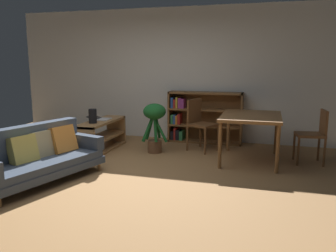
{
  "coord_description": "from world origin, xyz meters",
  "views": [
    {
      "loc": [
        2.0,
        -4.3,
        1.61
      ],
      "look_at": [
        0.58,
        0.6,
        0.66
      ],
      "focal_mm": 36.85,
      "sensor_mm": 36.0,
      "label": 1
    }
  ],
  "objects_px": {
    "desk_speaker": "(93,116)",
    "dining_table": "(251,120)",
    "fabric_couch": "(37,156)",
    "potted_floor_plant": "(155,120)",
    "media_console": "(101,136)",
    "open_laptop": "(100,118)",
    "bookshelf": "(201,117)",
    "dining_chair_near": "(200,121)",
    "dining_chair_far": "(314,133)"
  },
  "relations": [
    {
      "from": "desk_speaker",
      "to": "dining_table",
      "type": "relative_size",
      "value": 0.2
    },
    {
      "from": "fabric_couch",
      "to": "desk_speaker",
      "type": "height_order",
      "value": "desk_speaker"
    },
    {
      "from": "desk_speaker",
      "to": "potted_floor_plant",
      "type": "bearing_deg",
      "value": 21.94
    },
    {
      "from": "dining_table",
      "to": "desk_speaker",
      "type": "bearing_deg",
      "value": -172.67
    },
    {
      "from": "media_console",
      "to": "desk_speaker",
      "type": "distance_m",
      "value": 0.5
    },
    {
      "from": "fabric_couch",
      "to": "potted_floor_plant",
      "type": "relative_size",
      "value": 2.12
    },
    {
      "from": "fabric_couch",
      "to": "desk_speaker",
      "type": "relative_size",
      "value": 7.57
    },
    {
      "from": "fabric_couch",
      "to": "potted_floor_plant",
      "type": "bearing_deg",
      "value": 60.32
    },
    {
      "from": "dining_table",
      "to": "media_console",
      "type": "bearing_deg",
      "value": -178.63
    },
    {
      "from": "fabric_couch",
      "to": "dining_table",
      "type": "height_order",
      "value": "dining_table"
    },
    {
      "from": "media_console",
      "to": "open_laptop",
      "type": "height_order",
      "value": "open_laptop"
    },
    {
      "from": "potted_floor_plant",
      "to": "bookshelf",
      "type": "bearing_deg",
      "value": 59.64
    },
    {
      "from": "fabric_couch",
      "to": "media_console",
      "type": "xyz_separation_m",
      "value": [
        0.08,
        1.75,
        -0.08
      ]
    },
    {
      "from": "open_laptop",
      "to": "desk_speaker",
      "type": "bearing_deg",
      "value": -82.03
    },
    {
      "from": "bookshelf",
      "to": "open_laptop",
      "type": "bearing_deg",
      "value": -146.89
    },
    {
      "from": "dining_chair_near",
      "to": "bookshelf",
      "type": "distance_m",
      "value": 0.68
    },
    {
      "from": "open_laptop",
      "to": "dining_chair_far",
      "type": "height_order",
      "value": "dining_chair_far"
    },
    {
      "from": "dining_chair_far",
      "to": "desk_speaker",
      "type": "bearing_deg",
      "value": -172.81
    },
    {
      "from": "desk_speaker",
      "to": "potted_floor_plant",
      "type": "distance_m",
      "value": 1.08
    },
    {
      "from": "media_console",
      "to": "dining_chair_far",
      "type": "height_order",
      "value": "dining_chair_far"
    },
    {
      "from": "media_console",
      "to": "dining_table",
      "type": "relative_size",
      "value": 1.07
    },
    {
      "from": "media_console",
      "to": "bookshelf",
      "type": "xyz_separation_m",
      "value": [
        1.62,
        1.2,
        0.23
      ]
    },
    {
      "from": "desk_speaker",
      "to": "dining_table",
      "type": "xyz_separation_m",
      "value": [
        2.67,
        0.34,
        0.01
      ]
    },
    {
      "from": "open_laptop",
      "to": "dining_chair_near",
      "type": "relative_size",
      "value": 0.45
    },
    {
      "from": "dining_table",
      "to": "dining_chair_near",
      "type": "xyz_separation_m",
      "value": [
        -0.94,
        0.46,
        -0.15
      ]
    },
    {
      "from": "media_console",
      "to": "potted_floor_plant",
      "type": "bearing_deg",
      "value": 7.09
    },
    {
      "from": "potted_floor_plant",
      "to": "fabric_couch",
      "type": "bearing_deg",
      "value": -119.68
    },
    {
      "from": "open_laptop",
      "to": "desk_speaker",
      "type": "height_order",
      "value": "desk_speaker"
    },
    {
      "from": "media_console",
      "to": "desk_speaker",
      "type": "bearing_deg",
      "value": -92.29
    },
    {
      "from": "bookshelf",
      "to": "desk_speaker",
      "type": "bearing_deg",
      "value": -137.79
    },
    {
      "from": "dining_table",
      "to": "dining_chair_near",
      "type": "bearing_deg",
      "value": 153.61
    },
    {
      "from": "media_console",
      "to": "desk_speaker",
      "type": "relative_size",
      "value": 5.31
    },
    {
      "from": "fabric_couch",
      "to": "open_laptop",
      "type": "distance_m",
      "value": 1.86
    },
    {
      "from": "fabric_couch",
      "to": "media_console",
      "type": "height_order",
      "value": "fabric_couch"
    },
    {
      "from": "dining_chair_near",
      "to": "dining_chair_far",
      "type": "distance_m",
      "value": 1.95
    },
    {
      "from": "desk_speaker",
      "to": "bookshelf",
      "type": "bearing_deg",
      "value": 42.21
    },
    {
      "from": "dining_table",
      "to": "dining_chair_near",
      "type": "height_order",
      "value": "dining_chair_near"
    },
    {
      "from": "dining_chair_near",
      "to": "potted_floor_plant",
      "type": "bearing_deg",
      "value": -151.23
    },
    {
      "from": "fabric_couch",
      "to": "media_console",
      "type": "distance_m",
      "value": 1.75
    },
    {
      "from": "potted_floor_plant",
      "to": "dining_chair_far",
      "type": "xyz_separation_m",
      "value": [
        2.66,
        0.06,
        -0.09
      ]
    },
    {
      "from": "desk_speaker",
      "to": "dining_chair_near",
      "type": "xyz_separation_m",
      "value": [
        1.74,
        0.81,
        -0.15
      ]
    },
    {
      "from": "dining_chair_far",
      "to": "media_console",
      "type": "bearing_deg",
      "value": -177.16
    },
    {
      "from": "desk_speaker",
      "to": "dining_chair_far",
      "type": "bearing_deg",
      "value": 7.19
    },
    {
      "from": "potted_floor_plant",
      "to": "bookshelf",
      "type": "height_order",
      "value": "bookshelf"
    },
    {
      "from": "potted_floor_plant",
      "to": "media_console",
      "type": "bearing_deg",
      "value": -172.91
    },
    {
      "from": "fabric_couch",
      "to": "dining_table",
      "type": "bearing_deg",
      "value": 33.49
    },
    {
      "from": "desk_speaker",
      "to": "dining_chair_near",
      "type": "relative_size",
      "value": 0.26
    },
    {
      "from": "fabric_couch",
      "to": "dining_chair_near",
      "type": "relative_size",
      "value": 2.0
    },
    {
      "from": "potted_floor_plant",
      "to": "dining_table",
      "type": "distance_m",
      "value": 1.68
    },
    {
      "from": "open_laptop",
      "to": "potted_floor_plant",
      "type": "relative_size",
      "value": 0.47
    }
  ]
}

